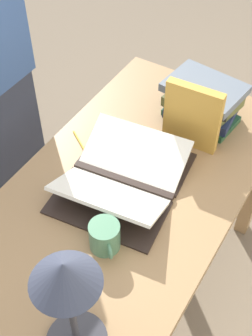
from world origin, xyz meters
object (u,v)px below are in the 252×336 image
reading_lamp (67,290)px  open_book (123,177)px  book_standing_upright (192,117)px  book_stack_tall (203,101)px  pencil (82,146)px  coffee_mug (105,237)px

reading_lamp → open_book: bearing=-160.8°
book_standing_upright → reading_lamp: bearing=2.9°
book_stack_tall → reading_lamp: reading_lamp is taller
open_book → book_standing_upright: 0.32m
book_standing_upright → pencil: book_standing_upright is taller
book_standing_upright → coffee_mug: (0.52, -0.02, -0.08)m
book_stack_tall → reading_lamp: size_ratio=0.77×
book_standing_upright → coffee_mug: bearing=-4.8°
book_standing_upright → book_stack_tall: bearing=-174.5°
book_stack_tall → pencil: 0.47m
coffee_mug → pencil: bearing=-136.0°
open_book → book_stack_tall: book_stack_tall is taller
open_book → coffee_mug: (0.24, 0.08, 0.02)m
book_stack_tall → pencil: bearing=-39.6°
open_book → book_stack_tall: 0.44m
book_stack_tall → reading_lamp: 0.97m
book_standing_upright → reading_lamp: 0.83m
coffee_mug → pencil: coffee_mug is taller
book_standing_upright → pencil: size_ratio=1.73×
book_stack_tall → coffee_mug: (0.67, -0.00, -0.04)m
open_book → book_stack_tall: size_ratio=1.66×
book_standing_upright → coffee_mug: size_ratio=2.32×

